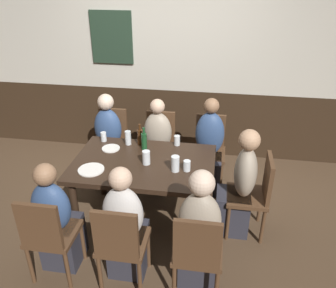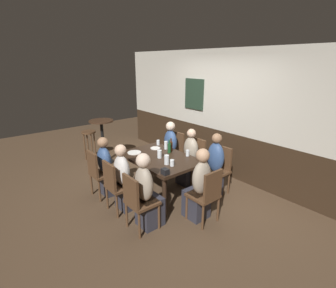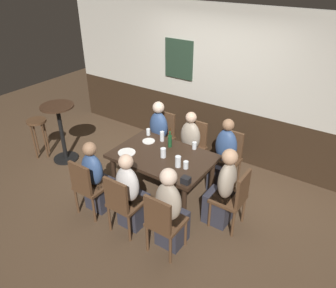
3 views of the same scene
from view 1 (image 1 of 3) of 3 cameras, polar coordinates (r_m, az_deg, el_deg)
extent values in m
plane|color=#4C3826|center=(3.90, -3.70, -12.32)|extent=(12.00, 12.00, 0.00)
cube|color=#332316|center=(5.03, 0.16, 3.95)|extent=(6.40, 0.10, 0.95)
cube|color=beige|center=(4.66, 0.18, 18.73)|extent=(6.40, 0.10, 1.65)
cube|color=#233828|center=(4.80, -9.34, 17.04)|extent=(0.56, 0.03, 0.68)
cube|color=black|center=(3.48, -4.05, -3.27)|extent=(1.42, 0.94, 0.05)
cylinder|color=black|center=(3.56, -15.07, -10.70)|extent=(0.07, 0.07, 0.69)
cylinder|color=black|center=(3.31, 5.26, -13.11)|extent=(0.07, 0.07, 0.69)
cylinder|color=black|center=(4.15, -10.95, -4.16)|extent=(0.07, 0.07, 0.69)
cylinder|color=black|center=(3.94, 6.14, -5.69)|extent=(0.07, 0.07, 0.69)
cube|color=#513521|center=(4.46, -9.49, -0.41)|extent=(0.40, 0.40, 0.04)
cube|color=#513521|center=(4.51, -9.04, 3.29)|extent=(0.36, 0.04, 0.43)
cylinder|color=#513521|center=(4.38, -7.82, -4.21)|extent=(0.04, 0.04, 0.41)
cylinder|color=#513521|center=(4.48, -12.00, -3.80)|extent=(0.04, 0.04, 0.41)
cylinder|color=#513521|center=(4.66, -6.67, -2.04)|extent=(0.04, 0.04, 0.41)
cylinder|color=#513521|center=(4.76, -10.62, -1.70)|extent=(0.04, 0.04, 0.41)
cube|color=#513521|center=(3.03, -7.37, -15.79)|extent=(0.40, 0.40, 0.04)
cube|color=#513521|center=(2.74, -8.72, -14.74)|extent=(0.36, 0.04, 0.43)
cylinder|color=#513521|center=(3.34, -9.23, -16.21)|extent=(0.04, 0.04, 0.41)
cylinder|color=#513521|center=(3.27, -3.29, -17.04)|extent=(0.04, 0.04, 0.41)
cylinder|color=#513521|center=(3.12, -11.21, -20.41)|extent=(0.04, 0.04, 0.41)
cylinder|color=#513521|center=(3.04, -4.71, -21.47)|extent=(0.04, 0.04, 0.41)
cube|color=#513521|center=(3.58, 12.92, -8.47)|extent=(0.40, 0.40, 0.04)
cube|color=#513521|center=(3.47, 16.29, -5.50)|extent=(0.04, 0.36, 0.43)
cylinder|color=#513521|center=(3.57, 9.87, -12.81)|extent=(0.04, 0.04, 0.41)
cylinder|color=#513521|center=(3.84, 9.90, -9.54)|extent=(0.04, 0.04, 0.41)
cylinder|color=#513521|center=(3.61, 15.41, -13.10)|extent=(0.04, 0.04, 0.41)
cylinder|color=#513521|center=(3.87, 15.00, -9.84)|extent=(0.04, 0.04, 0.41)
cube|color=#513521|center=(4.31, -1.56, -1.03)|extent=(0.40, 0.40, 0.04)
cube|color=#513521|center=(4.36, -1.17, 2.79)|extent=(0.36, 0.04, 0.43)
cylinder|color=#513521|center=(4.26, 0.32, -4.95)|extent=(0.04, 0.04, 0.41)
cylinder|color=#513521|center=(4.31, -4.17, -4.56)|extent=(0.04, 0.04, 0.41)
cylinder|color=#513521|center=(4.55, 0.97, -2.67)|extent=(0.04, 0.04, 0.41)
cylinder|color=#513521|center=(4.60, -3.23, -2.33)|extent=(0.04, 0.04, 0.41)
cube|color=#513521|center=(2.94, 4.98, -17.18)|extent=(0.40, 0.40, 0.04)
cube|color=#513521|center=(2.65, 4.86, -16.30)|extent=(0.36, 0.04, 0.43)
cylinder|color=#513521|center=(3.23, 1.91, -17.62)|extent=(0.04, 0.04, 0.41)
cylinder|color=#513521|center=(3.22, 8.23, -18.13)|extent=(0.04, 0.04, 0.41)
cylinder|color=#513521|center=(3.00, 1.02, -22.18)|extent=(0.04, 0.04, 0.41)
cube|color=#513521|center=(3.23, -18.42, -13.93)|extent=(0.40, 0.40, 0.04)
cube|color=#513521|center=(2.97, -20.62, -12.70)|extent=(0.36, 0.04, 0.43)
cylinder|color=#513521|center=(3.56, -19.19, -14.43)|extent=(0.04, 0.04, 0.41)
cylinder|color=#513521|center=(3.43, -13.96, -15.43)|extent=(0.04, 0.04, 0.41)
cylinder|color=#513521|center=(3.35, -21.86, -18.13)|extent=(0.04, 0.04, 0.41)
cylinder|color=#513521|center=(3.21, -16.29, -19.41)|extent=(0.04, 0.04, 0.41)
cube|color=#513521|center=(4.25, 6.75, -1.67)|extent=(0.40, 0.40, 0.04)
cube|color=#513521|center=(4.31, 7.05, 2.22)|extent=(0.36, 0.04, 0.43)
cylinder|color=#513521|center=(4.22, 8.77, -5.62)|extent=(0.04, 0.04, 0.41)
cylinder|color=#513521|center=(4.23, 4.15, -5.27)|extent=(0.04, 0.04, 0.41)
cylinder|color=#513521|center=(4.51, 8.87, -3.27)|extent=(0.04, 0.04, 0.41)
cylinder|color=#513521|center=(4.52, 4.56, -2.95)|extent=(0.04, 0.04, 0.41)
cube|color=#2D2D38|center=(4.45, -9.79, -3.52)|extent=(0.32, 0.34, 0.45)
ellipsoid|color=#334C7A|center=(4.30, -9.94, 2.58)|extent=(0.34, 0.22, 0.51)
sphere|color=beige|center=(4.17, -10.32, 6.86)|extent=(0.20, 0.20, 0.20)
cube|color=#2D2D38|center=(3.26, -6.50, -16.87)|extent=(0.32, 0.34, 0.45)
ellipsoid|color=silver|center=(2.88, -7.48, -11.31)|extent=(0.34, 0.22, 0.50)
sphere|color=#DBB293|center=(2.68, -7.92, -5.72)|extent=(0.19, 0.19, 0.19)
cube|color=#2D2D38|center=(3.69, 10.54, -10.92)|extent=(0.34, 0.32, 0.45)
ellipsoid|color=tan|center=(3.42, 12.74, -4.62)|extent=(0.22, 0.34, 0.52)
sphere|color=tan|center=(3.25, 13.38, 0.65)|extent=(0.20, 0.20, 0.20)
cube|color=#2D2D38|center=(4.31, -1.84, -4.25)|extent=(0.32, 0.34, 0.45)
ellipsoid|color=tan|center=(4.15, -1.71, 2.00)|extent=(0.34, 0.22, 0.50)
sphere|color=#DBB293|center=(4.02, -1.78, 6.25)|extent=(0.17, 0.17, 0.17)
cube|color=#2D2D38|center=(3.18, 5.02, -18.16)|extent=(0.32, 0.34, 0.45)
ellipsoid|color=tan|center=(2.78, 5.28, -12.49)|extent=(0.34, 0.22, 0.52)
sphere|color=beige|center=(2.57, 5.62, -6.47)|extent=(0.20, 0.20, 0.20)
cube|color=#2D2D38|center=(3.45, -16.95, -15.12)|extent=(0.32, 0.34, 0.45)
ellipsoid|color=#334C7A|center=(3.10, -18.81, -9.86)|extent=(0.34, 0.22, 0.48)
sphere|color=#936B4C|center=(2.92, -19.76, -4.82)|extent=(0.19, 0.19, 0.19)
cube|color=#2D2D38|center=(4.25, 6.51, -4.93)|extent=(0.32, 0.34, 0.45)
ellipsoid|color=#334C7A|center=(4.08, 6.95, 1.67)|extent=(0.34, 0.22, 0.55)
sphere|color=#936B4C|center=(3.94, 7.24, 6.30)|extent=(0.18, 0.18, 0.18)
cylinder|color=silver|center=(3.39, -3.63, -2.26)|extent=(0.08, 0.08, 0.14)
cylinder|color=#B26623|center=(3.40, -3.62, -2.52)|extent=(0.07, 0.07, 0.10)
cylinder|color=silver|center=(3.90, -10.64, 1.20)|extent=(0.06, 0.06, 0.11)
cylinder|color=#C6842D|center=(3.91, -10.61, 0.94)|extent=(0.06, 0.06, 0.07)
cylinder|color=silver|center=(3.75, 1.50, 0.60)|extent=(0.07, 0.07, 0.11)
cylinder|color=#B26623|center=(3.76, 1.49, 0.15)|extent=(0.06, 0.06, 0.05)
cylinder|color=silver|center=(3.27, 1.21, -3.29)|extent=(0.08, 0.08, 0.16)
cylinder|color=#331E14|center=(3.29, 1.20, -3.88)|extent=(0.07, 0.07, 0.08)
cylinder|color=silver|center=(3.78, -6.65, 1.02)|extent=(0.07, 0.07, 0.16)
cylinder|color=#C6842D|center=(3.79, -6.62, 0.58)|extent=(0.06, 0.06, 0.09)
cylinder|color=silver|center=(3.29, 3.16, -3.61)|extent=(0.07, 0.07, 0.11)
cylinder|color=silver|center=(3.31, 3.15, -3.94)|extent=(0.06, 0.06, 0.06)
cylinder|color=#194723|center=(3.65, -3.98, 0.42)|extent=(0.06, 0.06, 0.18)
cylinder|color=#194723|center=(3.60, -4.05, 2.22)|extent=(0.03, 0.03, 0.07)
cylinder|color=#42230F|center=(3.76, -4.67, 1.12)|extent=(0.06, 0.06, 0.17)
cylinder|color=#42230F|center=(3.70, -4.74, 2.80)|extent=(0.03, 0.03, 0.07)
cylinder|color=white|center=(3.40, -12.63, -4.18)|extent=(0.25, 0.25, 0.01)
cylinder|color=white|center=(3.74, -9.46, -0.72)|extent=(0.19, 0.19, 0.01)
cube|color=black|center=(3.05, 5.86, -6.77)|extent=(0.11, 0.09, 0.09)
camera|label=2|loc=(2.61, 89.34, -3.29)|focal=26.78mm
camera|label=3|loc=(1.77, 118.85, 10.90)|focal=35.02mm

